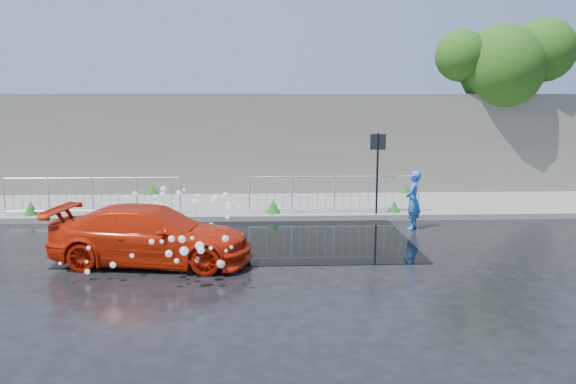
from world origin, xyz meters
The scene contains 13 objects.
ground centered at (0.00, 0.00, 0.00)m, with size 90.00×90.00×0.00m, color black.
pavement centered at (0.00, 5.00, 0.07)m, with size 30.00×4.00×0.15m, color slate.
curb centered at (0.00, 3.00, 0.08)m, with size 30.00×0.25×0.16m, color slate.
retaining_wall centered at (0.00, 7.20, 1.90)m, with size 30.00×0.60×3.50m, color #666156.
puddle centered at (0.50, 1.00, 0.01)m, with size 8.00×5.00×0.01m, color black.
sign_post centered at (4.20, 3.10, 1.72)m, with size 0.45×0.06×2.50m.
tree centered at (9.68, 7.41, 4.78)m, with size 5.06×3.02×6.33m.
railing_left centered at (-4.00, 3.35, 0.74)m, with size 5.05×0.05×1.10m.
railing_right centered at (3.00, 3.35, 0.74)m, with size 5.05×0.05×1.10m.
weeds centered at (-0.44, 4.42, 0.32)m, with size 12.17×3.93×0.39m.
water_spray centered at (-1.19, -0.03, 0.68)m, with size 3.53×5.33×1.10m.
red_car centered at (-1.44, -1.16, 0.61)m, with size 1.72×4.23×1.23m, color red.
person centered at (4.92, 1.80, 0.79)m, with size 0.57×0.38×1.57m, color blue.
Camera 1 is at (0.92, -12.80, 3.41)m, focal length 35.00 mm.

